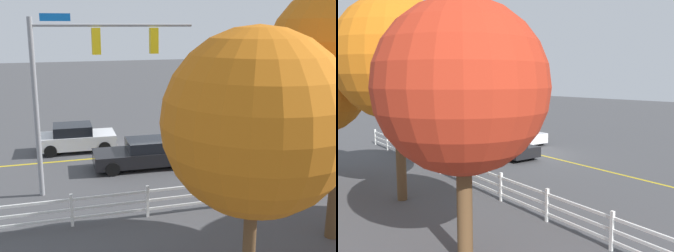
{
  "view_description": "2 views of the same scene",
  "coord_description": "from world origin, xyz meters",
  "views": [
    {
      "loc": [
        5.3,
        20.42,
        6.57
      ],
      "look_at": [
        -0.12,
        1.73,
        1.88
      ],
      "focal_mm": 44.63,
      "sensor_mm": 36.0,
      "label": 1
    },
    {
      "loc": [
        -16.6,
        15.28,
        4.75
      ],
      "look_at": [
        0.68,
        2.16,
        1.95
      ],
      "focal_mm": 38.39,
      "sensor_mm": 36.0,
      "label": 2
    }
  ],
  "objects": [
    {
      "name": "car_0",
      "position": [
        -12.61,
        -2.12,
        0.64
      ],
      "size": [
        4.67,
        2.03,
        1.32
      ],
      "rotation": [
        0.0,
        0.0,
        3.11
      ],
      "color": "black",
      "rests_on": "ground_plane"
    },
    {
      "name": "ground_plane",
      "position": [
        0.0,
        0.0,
        0.0
      ],
      "size": [
        120.0,
        120.0,
        0.0
      ],
      "primitive_type": "plane",
      "color": "#444447"
    },
    {
      "name": "signal_assembly",
      "position": [
        4.04,
        4.12,
        4.89
      ],
      "size": [
        6.28,
        0.37,
        7.01
      ],
      "color": "gray",
      "rests_on": "ground_plane"
    },
    {
      "name": "white_rail_fence",
      "position": [
        -3.0,
        7.17,
        0.6
      ],
      "size": [
        26.1,
        0.1,
        1.15
      ],
      "color": "white",
      "rests_on": "ground_plane"
    },
    {
      "name": "tree_0",
      "position": [
        0.95,
        12.35,
        4.48
      ],
      "size": [
        4.23,
        4.23,
        6.61
      ],
      "color": "brown",
      "rests_on": "ground_plane"
    },
    {
      "name": "car_2",
      "position": [
        1.06,
        1.92,
        0.65
      ],
      "size": [
        4.8,
        2.05,
        1.34
      ],
      "rotation": [
        0.0,
        0.0,
        -0.02
      ],
      "color": "black",
      "rests_on": "ground_plane"
    },
    {
      "name": "car_1",
      "position": [
        4.03,
        -1.71,
        0.7
      ],
      "size": [
        4.1,
        2.11,
        1.44
      ],
      "rotation": [
        0.0,
        0.0,
        3.11
      ],
      "color": "silver",
      "rests_on": "ground_plane"
    },
    {
      "name": "lane_center_stripe",
      "position": [
        -4.0,
        0.0,
        0.0
      ],
      "size": [
        28.0,
        0.16,
        0.01
      ],
      "primitive_type": "cube",
      "color": "gold",
      "rests_on": "ground_plane"
    }
  ]
}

